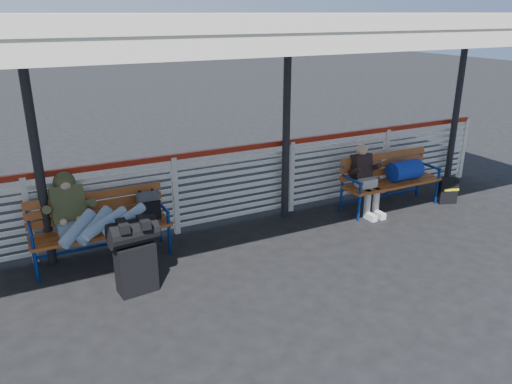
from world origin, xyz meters
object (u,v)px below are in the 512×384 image
bench_right (397,173)px  companion_person (365,179)px  bench_left (111,218)px  suitcase_side (447,191)px  luggage_stack (135,253)px  traveler_man (92,219)px

bench_right → companion_person: (-0.67, -0.01, 0.00)m
bench_left → suitcase_side: bearing=-5.9°
bench_right → luggage_stack: bearing=-170.8°
suitcase_side → bench_left: bearing=-166.7°
luggage_stack → traveler_man: 0.80m
bench_left → bench_right: (4.74, -0.28, 0.02)m
bench_right → traveler_man: 5.03m
traveler_man → suitcase_side: size_ratio=3.69×
luggage_stack → bench_left: bearing=87.2°
luggage_stack → suitcase_side: 5.64m
bench_right → companion_person: companion_person is taller
traveler_man → companion_person: bearing=0.8°
traveler_man → suitcase_side: (5.96, -0.24, -0.52)m
companion_person → bench_left: bearing=175.9°
traveler_man → bench_right: bearing=0.8°
bench_left → traveler_man: (-0.29, -0.35, 0.17)m
bench_right → suitcase_side: bearing=-18.3°
luggage_stack → traveler_man: (-0.35, 0.69, 0.24)m
luggage_stack → bench_right: 4.75m
companion_person → suitcase_side: bearing=-10.5°
bench_left → bench_right: size_ratio=1.00×
companion_person → suitcase_side: companion_person is taller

